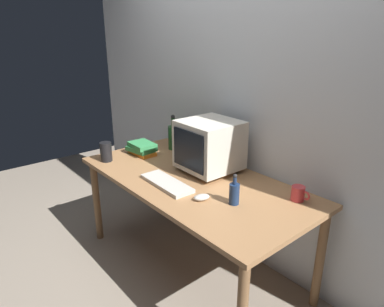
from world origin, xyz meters
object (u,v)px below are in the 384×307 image
at_px(computer_mouse, 202,197).
at_px(mug, 298,194).
at_px(bottle_tall, 173,136).
at_px(bottle_short, 234,193).
at_px(crt_monitor, 209,146).
at_px(metal_canister, 106,152).
at_px(keyboard, 167,183).
at_px(book_stack, 142,148).

distance_m(computer_mouse, mug, 0.58).
height_order(bottle_tall, bottle_short, bottle_tall).
height_order(crt_monitor, metal_canister, crt_monitor).
bearing_deg(keyboard, bottle_tall, 141.15).
xyz_separation_m(computer_mouse, bottle_tall, (-0.86, 0.44, 0.09)).
bearing_deg(keyboard, bottle_short, 19.55).
bearing_deg(book_stack, mug, 11.82).
height_order(crt_monitor, bottle_tall, crt_monitor).
bearing_deg(crt_monitor, keyboard, -90.48).
height_order(keyboard, metal_canister, metal_canister).
xyz_separation_m(keyboard, bottle_tall, (-0.55, 0.48, 0.10)).
bearing_deg(metal_canister, bottle_short, 12.21).
height_order(crt_monitor, bottle_short, crt_monitor).
xyz_separation_m(computer_mouse, bottle_short, (0.16, 0.11, 0.05)).
bearing_deg(metal_canister, crt_monitor, 35.51).
bearing_deg(mug, crt_monitor, -172.17).
bearing_deg(keyboard, crt_monitor, 91.45).
relative_size(bottle_tall, bottle_short, 1.58).
bearing_deg(book_stack, crt_monitor, 16.10).
distance_m(keyboard, computer_mouse, 0.31).
bearing_deg(bottle_tall, computer_mouse, -27.20).
xyz_separation_m(crt_monitor, bottle_tall, (-0.56, 0.10, -0.08)).
xyz_separation_m(computer_mouse, metal_canister, (-0.97, -0.13, 0.06)).
xyz_separation_m(bottle_short, mug, (0.22, 0.32, -0.03)).
bearing_deg(metal_canister, mug, 22.87).
height_order(bottle_tall, book_stack, bottle_tall).
distance_m(keyboard, metal_canister, 0.67).
xyz_separation_m(bottle_short, metal_canister, (-1.12, -0.24, 0.00)).
bearing_deg(crt_monitor, bottle_tall, 169.81).
distance_m(book_stack, mug, 1.32).
relative_size(bottle_tall, mug, 2.50).
height_order(crt_monitor, mug, crt_monitor).
relative_size(keyboard, metal_canister, 2.80).
bearing_deg(bottle_tall, keyboard, -40.78).
distance_m(bottle_tall, book_stack, 0.29).
distance_m(crt_monitor, keyboard, 0.42).
relative_size(bottle_short, mug, 1.58).
bearing_deg(book_stack, bottle_tall, 77.88).
height_order(keyboard, bottle_tall, bottle_tall).
xyz_separation_m(keyboard, mug, (0.68, 0.47, 0.03)).
relative_size(computer_mouse, bottle_short, 0.53).
xyz_separation_m(crt_monitor, mug, (0.68, 0.09, -0.15)).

